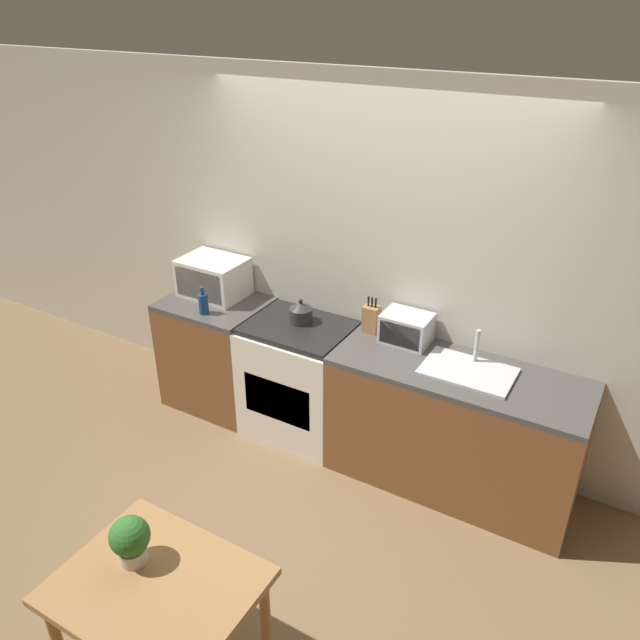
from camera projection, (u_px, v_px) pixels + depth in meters
name	position (u px, v px, depth m)	size (l,w,h in m)	color
ground_plane	(290.00, 515.00, 4.04)	(16.00, 16.00, 0.00)	brown
wall_back	(376.00, 269.00, 4.31)	(10.00, 0.06, 2.60)	beige
counter_left_run	(218.00, 352.00, 4.98)	(0.77, 0.62, 0.90)	brown
counter_right_run	(453.00, 428.00, 4.11)	(1.62, 0.62, 0.90)	brown
stove_range	(299.00, 379.00, 4.64)	(0.76, 0.62, 0.90)	silver
kettle	(301.00, 312.00, 4.44)	(0.17, 0.17, 0.18)	#2D2D2D
microwave	(213.00, 277.00, 4.81)	(0.49, 0.37, 0.29)	silver
bottle	(203.00, 303.00, 4.55)	(0.07, 0.07, 0.21)	navy
knife_block	(371.00, 319.00, 4.30)	(0.11, 0.09, 0.26)	#9E7042
toaster_oven	(406.00, 328.00, 4.17)	(0.32, 0.24, 0.20)	silver
sink_basin	(468.00, 370.00, 3.87)	(0.56, 0.37, 0.24)	silver
dining_table	(158.00, 599.00, 2.75)	(0.86, 0.69, 0.72)	#9E7042
potted_plant	(130.00, 539.00, 2.76)	(0.18, 0.18, 0.24)	beige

